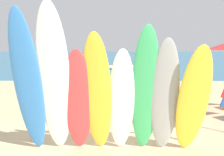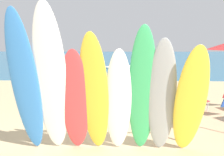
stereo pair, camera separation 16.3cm
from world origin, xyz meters
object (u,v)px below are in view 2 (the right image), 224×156
surfboard_yellow_3 (95,95)px  surfboard_green_5 (142,92)px  beachgoer_strolling (146,70)px  surfboard_blue_0 (26,86)px  surfboard_grey_6 (162,98)px  distant_boat (131,67)px  beach_chair_blue (194,95)px  surfboard_yellow_7 (191,102)px  surfboard_white_4 (118,102)px  beachgoer_midbeach (163,66)px  surfboard_rack (109,115)px  surfboard_red_2 (75,102)px  surfboard_white_1 (51,83)px

surfboard_yellow_3 → surfboard_green_5: bearing=7.1°
beachgoer_strolling → surfboard_blue_0: bearing=94.9°
surfboard_grey_6 → distant_boat: (0.05, 15.82, -0.91)m
surfboard_yellow_3 → beach_chair_blue: size_ratio=2.83×
surfboard_grey_6 → surfboard_yellow_7: (0.48, -0.08, -0.05)m
surfboard_yellow_3 → surfboard_yellow_7: 1.67m
surfboard_white_4 → surfboard_green_5: (0.42, -0.03, 0.19)m
surfboard_green_5 → beachgoer_midbeach: bearing=79.9°
surfboard_rack → surfboard_white_4: bearing=-73.7°
surfboard_rack → surfboard_white_4: (0.19, -0.64, 0.42)m
surfboard_red_2 → surfboard_yellow_3: 0.38m
surfboard_green_5 → beachgoer_strolling: 5.74m
beach_chair_blue → surfboard_yellow_3: bearing=-147.5°
surfboard_yellow_3 → surfboard_white_4: (0.42, 0.08, -0.14)m
surfboard_blue_0 → distant_boat: (2.39, 16.05, -1.14)m
surfboard_yellow_7 → surfboard_yellow_3: bearing=175.6°
beachgoer_strolling → surfboard_red_2: bearing=101.2°
surfboard_grey_6 → beachgoer_strolling: (0.22, 5.70, -0.11)m
surfboard_grey_6 → beachgoer_midbeach: size_ratio=1.34×
surfboard_green_5 → surfboard_white_1: bearing=-172.5°
surfboard_rack → surfboard_green_5: 1.09m
surfboard_rack → surfboard_white_4: size_ratio=1.57×
surfboard_blue_0 → surfboard_green_5: bearing=5.7°
surfboard_blue_0 → beachgoer_midbeach: (3.44, 7.77, -0.34)m
surfboard_red_2 → surfboard_white_4: 0.77m
surfboard_rack → beachgoer_strolling: beachgoer_strolling is taller
surfboard_green_5 → distant_boat: surfboard_green_5 is taller
beachgoer_strolling → beachgoer_midbeach: size_ratio=1.00×
surfboard_rack → distant_boat: surfboard_rack is taller
surfboard_green_5 → surfboard_grey_6: size_ratio=1.10×
surfboard_red_2 → surfboard_green_5: size_ratio=0.85×
beachgoer_midbeach → distant_boat: 8.39m
surfboard_blue_0 → surfboard_red_2: size_ratio=1.34×
surfboard_white_1 → distant_boat: bearing=79.2°
surfboard_green_5 → surfboard_grey_6: (0.35, 0.00, -0.11)m
surfboard_red_2 → beachgoer_strolling: surfboard_red_2 is taller
surfboard_yellow_7 → beach_chair_blue: bearing=71.4°
beach_chair_blue → distant_boat: (-1.45, 12.22, -0.28)m
surfboard_rack → surfboard_green_5: bearing=-47.6°
surfboard_yellow_7 → beachgoer_midbeach: (0.62, 7.62, -0.06)m
surfboard_grey_6 → beachgoer_midbeach: surfboard_grey_6 is taller
beach_chair_blue → surfboard_red_2: bearing=-151.3°
surfboard_green_5 → beach_chair_blue: (1.84, 3.61, -0.74)m
surfboard_blue_0 → surfboard_yellow_7: surfboard_blue_0 is taller
surfboard_white_4 → surfboard_yellow_7: bearing=-7.0°
surfboard_yellow_3 → distant_boat: bearing=89.3°
surfboard_blue_0 → surfboard_green_5: (1.99, 0.23, -0.12)m
surfboard_white_1 → beachgoer_strolling: size_ratio=1.74×
distant_boat → surfboard_white_1: bearing=-97.0°
surfboard_yellow_3 → surfboard_white_4: bearing=14.1°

